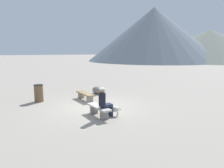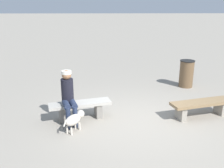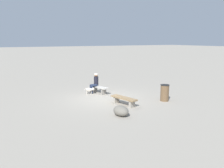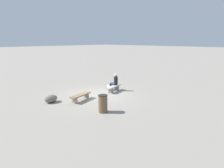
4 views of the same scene
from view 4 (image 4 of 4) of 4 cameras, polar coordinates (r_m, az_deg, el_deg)
ground at (r=13.99m, az=-4.51°, el=-3.27°), size 210.00×210.00×0.06m
bench_left at (r=12.70m, az=-9.06°, el=-3.48°), size 1.70×0.81×0.42m
bench_right at (r=14.72m, az=0.54°, el=-1.04°), size 1.59×0.76×0.45m
seated_person at (r=14.92m, az=0.75°, el=0.84°), size 0.43×0.64×1.30m
dog at (r=15.21m, az=-0.97°, el=-0.68°), size 0.47×0.59×0.43m
trash_bin at (r=10.56m, az=-2.65°, el=-5.69°), size 0.51×0.51×0.95m
boulder at (r=12.82m, az=-17.26°, el=-4.06°), size 0.93×0.72×0.48m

